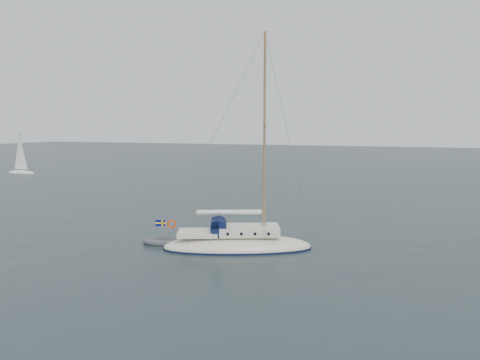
% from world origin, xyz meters
% --- Properties ---
extents(ground, '(300.00, 300.00, 0.00)m').
position_xyz_m(ground, '(0.00, 0.00, 0.00)').
color(ground, black).
rests_on(ground, ground).
extents(sailboat, '(9.61, 2.88, 13.69)m').
position_xyz_m(sailboat, '(-0.13, 0.86, 1.04)').
color(sailboat, silver).
rests_on(sailboat, ground).
extents(dinghy, '(2.79, 1.26, 0.40)m').
position_xyz_m(dinghy, '(-5.04, 0.35, 0.18)').
color(dinghy, '#4D4D52').
rests_on(dinghy, ground).
extents(distant_yacht_a, '(5.22, 2.79, 6.92)m').
position_xyz_m(distant_yacht_a, '(-49.00, 31.69, 2.96)').
color(distant_yacht_a, silver).
rests_on(distant_yacht_a, ground).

